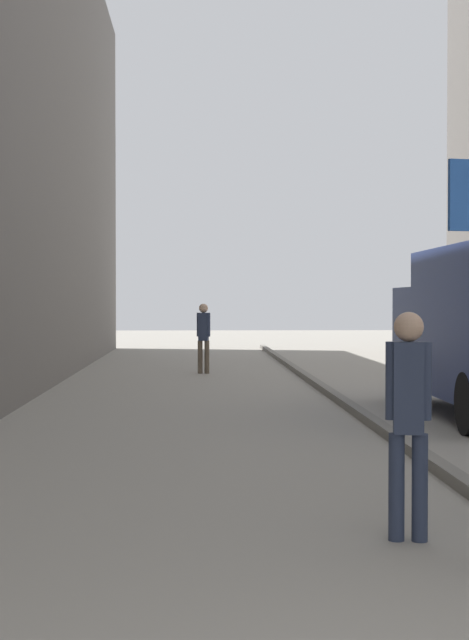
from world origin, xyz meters
The scene contains 4 objects.
ground_plane centered at (0.00, 12.00, 0.00)m, with size 80.00×80.00×0.00m, color gray.
kerb_strip centered at (1.58, 12.00, 0.06)m, with size 0.16×40.00×0.12m, color slate.
pedestrian_main_foreground centered at (0.68, 4.81, 0.94)m, with size 0.32×0.21×1.62m.
pedestrian_mid_block centered at (-0.62, 20.29, 0.94)m, with size 0.32×0.23×1.62m.
Camera 1 is at (-0.83, -1.85, 1.70)m, focal length 53.60 mm.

